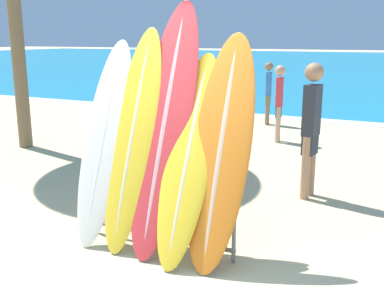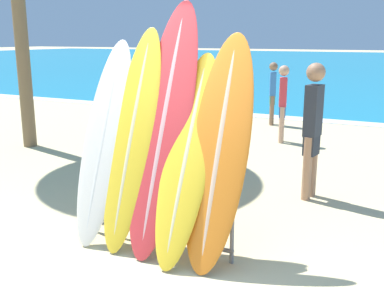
% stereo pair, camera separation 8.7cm
% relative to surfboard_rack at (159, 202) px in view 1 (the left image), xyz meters
% --- Properties ---
extents(ground_plane, '(160.00, 160.00, 0.00)m').
position_rel_surfboard_rack_xyz_m(ground_plane, '(0.21, -0.68, -0.49)').
color(ground_plane, beige).
extents(ocean_water, '(120.00, 60.00, 0.01)m').
position_rel_surfboard_rack_xyz_m(ocean_water, '(0.21, 37.42, -0.48)').
color(ocean_water, teal).
rests_on(ocean_water, ground_plane).
extents(surfboard_rack, '(1.68, 0.04, 0.91)m').
position_rel_surfboard_rack_xyz_m(surfboard_rack, '(0.00, 0.00, 0.00)').
color(surfboard_rack, slate).
rests_on(surfboard_rack, ground_plane).
extents(surfboard_slot_0, '(0.51, 0.88, 2.12)m').
position_rel_surfboard_rack_xyz_m(surfboard_slot_0, '(-0.66, 0.03, 0.57)').
color(surfboard_slot_0, silver).
rests_on(surfboard_slot_0, ground_plane).
extents(surfboard_slot_1, '(0.50, 0.93, 2.25)m').
position_rel_surfboard_rack_xyz_m(surfboard_slot_1, '(-0.32, 0.06, 0.64)').
color(surfboard_slot_1, yellow).
rests_on(surfboard_slot_1, ground_plane).
extents(surfboard_slot_2, '(0.59, 1.06, 2.52)m').
position_rel_surfboard_rack_xyz_m(surfboard_slot_2, '(0.02, 0.12, 0.77)').
color(surfboard_slot_2, red).
rests_on(surfboard_slot_2, ground_plane).
extents(surfboard_slot_3, '(0.50, 1.01, 1.99)m').
position_rel_surfboard_rack_xyz_m(surfboard_slot_3, '(0.33, 0.02, 0.51)').
color(surfboard_slot_3, yellow).
rests_on(surfboard_slot_3, ground_plane).
extents(surfboard_slot_4, '(0.58, 0.89, 2.18)m').
position_rel_surfboard_rack_xyz_m(surfboard_slot_4, '(0.65, 0.05, 0.61)').
color(surfboard_slot_4, orange).
rests_on(surfboard_slot_4, ground_plane).
extents(person_near_water, '(0.24, 0.30, 1.81)m').
position_rel_surfboard_rack_xyz_m(person_near_water, '(1.09, 2.17, 0.50)').
color(person_near_water, '#A87A5B').
rests_on(person_near_water, ground_plane).
extents(person_mid_beach, '(0.22, 0.28, 1.68)m').
position_rel_surfboard_rack_xyz_m(person_mid_beach, '(-1.40, 2.92, 0.43)').
color(person_mid_beach, '#A87A5B').
rests_on(person_mid_beach, ground_plane).
extents(person_far_left, '(0.21, 0.26, 1.58)m').
position_rel_surfboard_rack_xyz_m(person_far_left, '(-0.14, 5.28, 0.38)').
color(person_far_left, tan).
rests_on(person_far_left, ground_plane).
extents(person_far_right, '(0.21, 0.26, 1.54)m').
position_rel_surfboard_rack_xyz_m(person_far_right, '(-0.87, 7.06, 0.35)').
color(person_far_right, '#846047').
rests_on(person_far_right, ground_plane).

